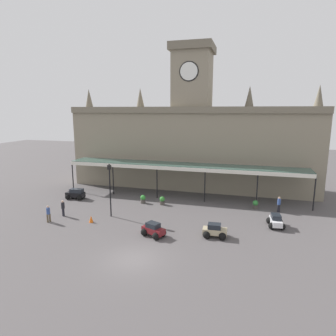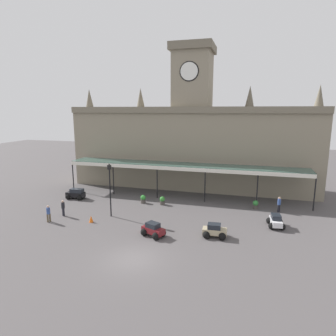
{
  "view_description": "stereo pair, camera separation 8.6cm",
  "coord_description": "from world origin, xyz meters",
  "px_view_note": "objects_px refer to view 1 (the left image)",
  "views": [
    {
      "loc": [
        7.72,
        -18.35,
        10.75
      ],
      "look_at": [
        0.0,
        9.41,
        5.0
      ],
      "focal_mm": 31.41,
      "sensor_mm": 36.0,
      "label": 1
    },
    {
      "loc": [
        7.8,
        -18.33,
        10.75
      ],
      "look_at": [
        0.0,
        9.41,
        5.0
      ],
      "focal_mm": 31.41,
      "sensor_mm": 36.0,
      "label": 2
    }
  ],
  "objects_px": {
    "pedestrian_near_entrance": "(279,204)",
    "pedestrian_beside_cars": "(63,208)",
    "victorian_lamppost": "(110,185)",
    "car_maroon_sedan": "(153,230)",
    "pedestrian_crossing_forecourt": "(48,213)",
    "traffic_cone": "(91,219)",
    "car_beige_sedan": "(215,231)",
    "planter_by_canopy": "(255,204)",
    "car_white_sedan": "(276,222)",
    "planter_near_kerb": "(143,199)",
    "planter_forecourt_centre": "(162,200)",
    "car_black_estate": "(76,194)"
  },
  "relations": [
    {
      "from": "car_maroon_sedan",
      "to": "pedestrian_beside_cars",
      "type": "xyz_separation_m",
      "value": [
        -10.43,
        2.12,
        0.41
      ]
    },
    {
      "from": "car_maroon_sedan",
      "to": "pedestrian_crossing_forecourt",
      "type": "distance_m",
      "value": 10.82
    },
    {
      "from": "car_beige_sedan",
      "to": "victorian_lamppost",
      "type": "height_order",
      "value": "victorian_lamppost"
    },
    {
      "from": "pedestrian_crossing_forecourt",
      "to": "pedestrian_beside_cars",
      "type": "distance_m",
      "value": 1.85
    },
    {
      "from": "pedestrian_beside_cars",
      "to": "traffic_cone",
      "type": "bearing_deg",
      "value": -11.98
    },
    {
      "from": "pedestrian_beside_cars",
      "to": "planter_near_kerb",
      "type": "relative_size",
      "value": 1.74
    },
    {
      "from": "victorian_lamppost",
      "to": "planter_by_canopy",
      "type": "height_order",
      "value": "victorian_lamppost"
    },
    {
      "from": "car_white_sedan",
      "to": "victorian_lamppost",
      "type": "bearing_deg",
      "value": -174.27
    },
    {
      "from": "victorian_lamppost",
      "to": "planter_by_canopy",
      "type": "distance_m",
      "value": 15.89
    },
    {
      "from": "planter_forecourt_centre",
      "to": "planter_by_canopy",
      "type": "height_order",
      "value": "same"
    },
    {
      "from": "car_maroon_sedan",
      "to": "car_beige_sedan",
      "type": "distance_m",
      "value": 5.27
    },
    {
      "from": "car_beige_sedan",
      "to": "planter_near_kerb",
      "type": "bearing_deg",
      "value": 142.13
    },
    {
      "from": "pedestrian_crossing_forecourt",
      "to": "pedestrian_near_entrance",
      "type": "height_order",
      "value": "same"
    },
    {
      "from": "car_black_estate",
      "to": "pedestrian_beside_cars",
      "type": "xyz_separation_m",
      "value": [
        2.13,
        -5.57,
        0.34
      ]
    },
    {
      "from": "car_white_sedan",
      "to": "pedestrian_near_entrance",
      "type": "height_order",
      "value": "pedestrian_near_entrance"
    },
    {
      "from": "car_black_estate",
      "to": "pedestrian_near_entrance",
      "type": "distance_m",
      "value": 23.59
    },
    {
      "from": "victorian_lamppost",
      "to": "car_maroon_sedan",
      "type": "bearing_deg",
      "value": -30.62
    },
    {
      "from": "traffic_cone",
      "to": "pedestrian_beside_cars",
      "type": "bearing_deg",
      "value": 168.02
    },
    {
      "from": "traffic_cone",
      "to": "planter_near_kerb",
      "type": "distance_m",
      "value": 7.51
    },
    {
      "from": "car_white_sedan",
      "to": "car_beige_sedan",
      "type": "height_order",
      "value": "same"
    },
    {
      "from": "pedestrian_beside_cars",
      "to": "planter_forecourt_centre",
      "type": "distance_m",
      "value": 10.74
    },
    {
      "from": "car_white_sedan",
      "to": "pedestrian_near_entrance",
      "type": "relative_size",
      "value": 1.27
    },
    {
      "from": "planter_near_kerb",
      "to": "car_white_sedan",
      "type": "bearing_deg",
      "value": -13.17
    },
    {
      "from": "pedestrian_crossing_forecourt",
      "to": "pedestrian_near_entrance",
      "type": "xyz_separation_m",
      "value": [
        21.77,
        9.03,
        0.0
      ]
    },
    {
      "from": "car_maroon_sedan",
      "to": "traffic_cone",
      "type": "relative_size",
      "value": 3.31
    },
    {
      "from": "car_beige_sedan",
      "to": "car_maroon_sedan",
      "type": "bearing_deg",
      "value": -166.8
    },
    {
      "from": "car_white_sedan",
      "to": "planter_near_kerb",
      "type": "height_order",
      "value": "car_white_sedan"
    },
    {
      "from": "pedestrian_beside_cars",
      "to": "planter_by_canopy",
      "type": "bearing_deg",
      "value": 21.88
    },
    {
      "from": "pedestrian_beside_cars",
      "to": "victorian_lamppost",
      "type": "xyz_separation_m",
      "value": [
        4.75,
        1.24,
        2.45
      ]
    },
    {
      "from": "planter_near_kerb",
      "to": "planter_forecourt_centre",
      "type": "xyz_separation_m",
      "value": [
        2.33,
        0.04,
        0.0
      ]
    },
    {
      "from": "car_beige_sedan",
      "to": "pedestrian_near_entrance",
      "type": "distance_m",
      "value": 10.02
    },
    {
      "from": "pedestrian_beside_cars",
      "to": "traffic_cone",
      "type": "height_order",
      "value": "pedestrian_beside_cars"
    },
    {
      "from": "planter_near_kerb",
      "to": "planter_forecourt_centre",
      "type": "height_order",
      "value": "same"
    },
    {
      "from": "pedestrian_beside_cars",
      "to": "pedestrian_crossing_forecourt",
      "type": "bearing_deg",
      "value": -101.56
    },
    {
      "from": "car_beige_sedan",
      "to": "planter_by_canopy",
      "type": "xyz_separation_m",
      "value": [
        3.45,
        8.55,
        -0.01
      ]
    },
    {
      "from": "pedestrian_near_entrance",
      "to": "pedestrian_beside_cars",
      "type": "xyz_separation_m",
      "value": [
        -21.4,
        -7.22,
        0.0
      ]
    },
    {
      "from": "planter_by_canopy",
      "to": "car_beige_sedan",
      "type": "bearing_deg",
      "value": -111.96
    },
    {
      "from": "car_white_sedan",
      "to": "pedestrian_near_entrance",
      "type": "xyz_separation_m",
      "value": [
        0.62,
        4.37,
        0.41
      ]
    },
    {
      "from": "car_maroon_sedan",
      "to": "car_beige_sedan",
      "type": "bearing_deg",
      "value": 13.2
    },
    {
      "from": "victorian_lamppost",
      "to": "planter_by_canopy",
      "type": "bearing_deg",
      "value": 24.14
    },
    {
      "from": "car_black_estate",
      "to": "car_beige_sedan",
      "type": "height_order",
      "value": "car_black_estate"
    },
    {
      "from": "car_white_sedan",
      "to": "planter_near_kerb",
      "type": "bearing_deg",
      "value": 166.83
    },
    {
      "from": "car_maroon_sedan",
      "to": "planter_forecourt_centre",
      "type": "bearing_deg",
      "value": 101.53
    },
    {
      "from": "car_beige_sedan",
      "to": "pedestrian_beside_cars",
      "type": "height_order",
      "value": "pedestrian_beside_cars"
    },
    {
      "from": "car_beige_sedan",
      "to": "pedestrian_beside_cars",
      "type": "bearing_deg",
      "value": 176.63
    },
    {
      "from": "pedestrian_near_entrance",
      "to": "planter_near_kerb",
      "type": "bearing_deg",
      "value": -176.17
    },
    {
      "from": "pedestrian_near_entrance",
      "to": "planter_by_canopy",
      "type": "bearing_deg",
      "value": 170.14
    },
    {
      "from": "planter_near_kerb",
      "to": "pedestrian_crossing_forecourt",
      "type": "bearing_deg",
      "value": -130.1
    },
    {
      "from": "traffic_cone",
      "to": "pedestrian_crossing_forecourt",
      "type": "bearing_deg",
      "value": -165.4
    },
    {
      "from": "pedestrian_crossing_forecourt",
      "to": "victorian_lamppost",
      "type": "bearing_deg",
      "value": 30.81
    }
  ]
}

